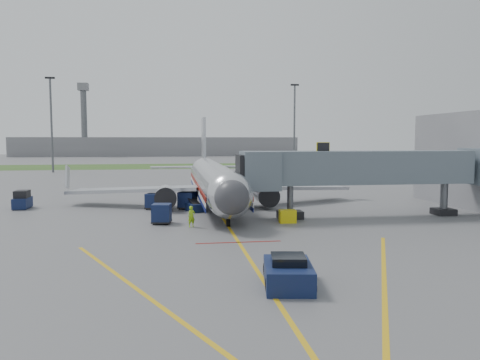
{
  "coord_description": "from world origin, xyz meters",
  "views": [
    {
      "loc": [
        -4.55,
        -35.75,
        7.17
      ],
      "look_at": [
        2.03,
        9.19,
        3.2
      ],
      "focal_mm": 35.0,
      "sensor_mm": 36.0,
      "label": 1
    }
  ],
  "objects": [
    {
      "name": "ground",
      "position": [
        0.0,
        0.0,
        0.0
      ],
      "size": [
        400.0,
        400.0,
        0.0
      ],
      "primitive_type": "plane",
      "color": "#565659",
      "rests_on": "ground"
    },
    {
      "name": "pushback_tug",
      "position": [
        1.01,
        -14.0,
        0.64
      ],
      "size": [
        2.82,
        4.01,
        1.54
      ],
      "color": "#0D1E3C",
      "rests_on": "ground"
    },
    {
      "name": "ramp_worker",
      "position": [
        -3.0,
        2.2,
        0.87
      ],
      "size": [
        0.74,
        0.63,
        1.73
      ],
      "primitive_type": "imported",
      "rotation": [
        0.0,
        0.0,
        0.42
      ],
      "color": "#8CC617",
      "rests_on": "ground"
    },
    {
      "name": "light_mast_right",
      "position": [
        25.0,
        75.0,
        10.78
      ],
      "size": [
        2.0,
        0.44,
        20.4
      ],
      "color": "#595B60",
      "rests_on": "ground"
    },
    {
      "name": "ground_power_cart",
      "position": [
        5.26,
        3.0,
        0.55
      ],
      "size": [
        1.43,
        0.99,
        1.12
      ],
      "color": "#D8C50C",
      "rests_on": "ground"
    },
    {
      "name": "baggage_cart_a",
      "position": [
        -6.41,
        12.63,
        0.82
      ],
      "size": [
        1.91,
        1.91,
        1.61
      ],
      "color": "#0D1E3C",
      "rests_on": "ground"
    },
    {
      "name": "jet_bridge",
      "position": [
        12.86,
        5.0,
        4.47
      ],
      "size": [
        25.3,
        4.0,
        6.9
      ],
      "color": "slate",
      "rests_on": "ground"
    },
    {
      "name": "airliner",
      "position": [
        0.0,
        15.25,
        2.65
      ],
      "size": [
        32.1,
        35.67,
        10.25
      ],
      "color": "silver",
      "rests_on": "ground"
    },
    {
      "name": "light_mast_left",
      "position": [
        -30.0,
        70.0,
        10.78
      ],
      "size": [
        2.0,
        0.44,
        20.4
      ],
      "color": "#595B60",
      "rests_on": "ground"
    },
    {
      "name": "control_tower",
      "position": [
        -40.0,
        165.0,
        17.33
      ],
      "size": [
        4.0,
        4.0,
        30.0
      ],
      "color": "#595B60",
      "rests_on": "ground"
    },
    {
      "name": "grass_strip",
      "position": [
        0.0,
        90.0,
        0.01
      ],
      "size": [
        300.0,
        25.0,
        0.01
      ],
      "primitive_type": "cube",
      "color": "#2D4C1E",
      "rests_on": "ground"
    },
    {
      "name": "belt_loader",
      "position": [
        -2.51,
        11.08,
        0.45
      ],
      "size": [
        2.2,
        3.84,
        1.82
      ],
      "color": "#0D1E3C",
      "rests_on": "ground"
    },
    {
      "name": "baggage_cart_b",
      "position": [
        -3.0,
        12.18,
        0.91
      ],
      "size": [
        2.16,
        2.16,
        1.79
      ],
      "color": "#0D1E3C",
      "rests_on": "ground"
    },
    {
      "name": "baggage_cart_c",
      "position": [
        -5.46,
        4.16,
        0.86
      ],
      "size": [
        1.78,
        1.78,
        1.69
      ],
      "color": "#0D1E3C",
      "rests_on": "ground"
    },
    {
      "name": "distant_terminal",
      "position": [
        -10.0,
        170.0,
        4.0
      ],
      "size": [
        120.0,
        14.0,
        8.0
      ],
      "primitive_type": "cube",
      "color": "slate",
      "rests_on": "ground"
    },
    {
      "name": "apron_markings",
      "position": [
        0.0,
        -7.4,
        0.0
      ],
      "size": [
        21.52,
        50.0,
        0.01
      ],
      "color": "gold",
      "rests_on": "ground"
    },
    {
      "name": "baggage_tug",
      "position": [
        -19.95,
        15.09,
        0.83
      ],
      "size": [
        1.44,
        2.72,
        1.88
      ],
      "color": "#0D1E3C",
      "rests_on": "ground"
    }
  ]
}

